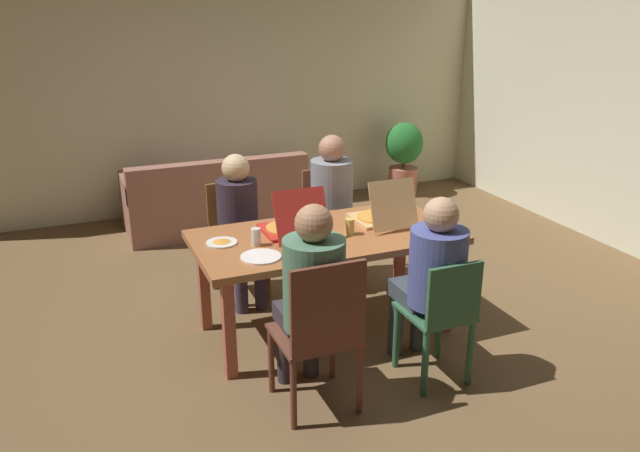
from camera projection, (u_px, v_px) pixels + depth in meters
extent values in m
plane|color=brown|center=(325.00, 329.00, 4.72)|extent=(20.00, 20.00, 0.00)
cube|color=#E9E9C2|center=(212.00, 86.00, 7.03)|extent=(6.51, 0.12, 2.73)
cube|color=silver|center=(596.00, 97.00, 6.26)|extent=(0.12, 5.41, 2.73)
cube|color=#A36035|center=(326.00, 237.00, 4.48)|extent=(1.82, 0.91, 0.05)
cube|color=#AD5441|center=(229.00, 328.00, 4.02)|extent=(0.07, 0.07, 0.69)
cube|color=#AD5441|center=(447.00, 286.00, 4.59)|extent=(0.07, 0.07, 0.69)
cube|color=#AD5441|center=(204.00, 285.00, 4.62)|extent=(0.07, 0.07, 0.69)
cube|color=#AD5441|center=(400.00, 253.00, 5.19)|extent=(0.07, 0.07, 0.69)
cylinder|color=#326242|center=(396.00, 336.00, 4.17)|extent=(0.04, 0.04, 0.44)
cylinder|color=#326242|center=(439.00, 327.00, 4.29)|extent=(0.04, 0.04, 0.44)
cylinder|color=#326242|center=(425.00, 364.00, 3.87)|extent=(0.04, 0.04, 0.44)
cylinder|color=#326242|center=(470.00, 353.00, 3.98)|extent=(0.04, 0.04, 0.44)
cube|color=#326242|center=(435.00, 312.00, 4.00)|extent=(0.38, 0.41, 0.02)
cube|color=#326242|center=(454.00, 295.00, 3.76)|extent=(0.36, 0.03, 0.38)
cylinder|color=#394149|center=(396.00, 323.00, 4.32)|extent=(0.10, 0.10, 0.46)
cylinder|color=#394149|center=(418.00, 318.00, 4.38)|extent=(0.10, 0.10, 0.46)
cube|color=#394149|center=(421.00, 292.00, 4.12)|extent=(0.32, 0.34, 0.11)
cylinder|color=#475294|center=(438.00, 267.00, 3.90)|extent=(0.35, 0.35, 0.48)
sphere|color=tan|center=(441.00, 215.00, 3.78)|extent=(0.21, 0.21, 0.21)
cylinder|color=brown|center=(358.00, 259.00, 5.39)|extent=(0.04, 0.04, 0.44)
cylinder|color=brown|center=(320.00, 265.00, 5.27)|extent=(0.04, 0.04, 0.44)
cylinder|color=brown|center=(342.00, 245.00, 5.68)|extent=(0.04, 0.04, 0.44)
cylinder|color=brown|center=(306.00, 251.00, 5.56)|extent=(0.04, 0.04, 0.44)
cube|color=brown|center=(332.00, 229.00, 5.40)|extent=(0.40, 0.39, 0.02)
cube|color=brown|center=(323.00, 195.00, 5.47)|extent=(0.38, 0.03, 0.47)
cylinder|color=#3B3B4A|center=(355.00, 264.00, 5.26)|extent=(0.10, 0.10, 0.46)
cylinder|color=#3B3B4A|center=(336.00, 268.00, 5.19)|extent=(0.10, 0.10, 0.46)
cube|color=#3B3B4A|center=(339.00, 228.00, 5.25)|extent=(0.31, 0.30, 0.11)
cylinder|color=gray|center=(332.00, 192.00, 5.28)|extent=(0.35, 0.35, 0.53)
sphere|color=#AA755A|center=(332.00, 148.00, 5.16)|extent=(0.22, 0.22, 0.22)
cylinder|color=brown|center=(268.00, 274.00, 5.10)|extent=(0.05, 0.05, 0.44)
cylinder|color=brown|center=(225.00, 281.00, 4.98)|extent=(0.05, 0.05, 0.44)
cylinder|color=brown|center=(254.00, 258.00, 5.41)|extent=(0.05, 0.05, 0.44)
cylinder|color=brown|center=(214.00, 264.00, 5.29)|extent=(0.05, 0.05, 0.44)
cube|color=brown|center=(239.00, 242.00, 5.12)|extent=(0.41, 0.42, 0.02)
cube|color=brown|center=(231.00, 208.00, 5.21)|extent=(0.39, 0.03, 0.43)
cylinder|color=#3F354E|center=(261.00, 281.00, 4.96)|extent=(0.10, 0.10, 0.46)
cylinder|color=#3F354E|center=(241.00, 284.00, 4.90)|extent=(0.10, 0.10, 0.46)
cube|color=#3F354E|center=(244.00, 242.00, 4.96)|extent=(0.29, 0.32, 0.11)
cylinder|color=#312733|center=(237.00, 208.00, 5.02)|extent=(0.32, 0.32, 0.45)
sphere|color=#D6B484|center=(236.00, 168.00, 4.91)|extent=(0.21, 0.21, 0.21)
cylinder|color=brown|center=(271.00, 360.00, 3.91)|extent=(0.04, 0.04, 0.44)
cylinder|color=brown|center=(333.00, 347.00, 4.05)|extent=(0.04, 0.04, 0.44)
cylinder|color=brown|center=(294.00, 395.00, 3.57)|extent=(0.04, 0.04, 0.44)
cylinder|color=brown|center=(360.00, 379.00, 3.71)|extent=(0.04, 0.04, 0.44)
cube|color=brown|center=(314.00, 335.00, 3.73)|extent=(0.46, 0.44, 0.02)
cube|color=brown|center=(328.00, 309.00, 3.46)|extent=(0.43, 0.03, 0.51)
cylinder|color=#362D36|center=(285.00, 348.00, 4.01)|extent=(0.10, 0.10, 0.46)
cylinder|color=#362D36|center=(311.00, 343.00, 4.08)|extent=(0.10, 0.10, 0.46)
cube|color=#362D36|center=(305.00, 315.00, 3.84)|extent=(0.32, 0.29, 0.11)
cylinder|color=#4E7960|center=(314.00, 284.00, 3.62)|extent=(0.35, 0.35, 0.53)
sphere|color=#AC7958|center=(314.00, 223.00, 3.50)|extent=(0.21, 0.21, 0.21)
cube|color=red|center=(289.00, 230.00, 4.52)|extent=(0.36, 0.36, 0.02)
cylinder|color=gold|center=(289.00, 227.00, 4.51)|extent=(0.32, 0.32, 0.01)
cube|color=red|center=(301.00, 216.00, 4.24)|extent=(0.36, 0.15, 0.34)
cube|color=tan|center=(377.00, 219.00, 4.74)|extent=(0.35, 0.35, 0.02)
cylinder|color=gold|center=(377.00, 216.00, 4.73)|extent=(0.31, 0.31, 0.01)
cube|color=tan|center=(393.00, 205.00, 4.48)|extent=(0.35, 0.12, 0.34)
cylinder|color=white|center=(261.00, 257.00, 4.07)|extent=(0.26, 0.26, 0.01)
cylinder|color=white|center=(435.00, 231.00, 4.51)|extent=(0.23, 0.23, 0.01)
cylinder|color=white|center=(222.00, 243.00, 4.30)|extent=(0.21, 0.21, 0.01)
cone|color=orange|center=(222.00, 241.00, 4.29)|extent=(0.12, 0.12, 0.02)
cylinder|color=#E5C15D|center=(350.00, 227.00, 4.44)|extent=(0.07, 0.07, 0.11)
cylinder|color=silver|center=(256.00, 237.00, 4.25)|extent=(0.06, 0.06, 0.12)
cube|color=#9C6856|center=(214.00, 207.00, 6.75)|extent=(1.80, 0.83, 0.42)
cube|color=#9C6856|center=(220.00, 179.00, 6.33)|extent=(1.80, 0.16, 0.36)
cube|color=#9C6856|center=(133.00, 187.00, 6.36)|extent=(0.20, 0.79, 0.18)
cube|color=#9C6856|center=(286.00, 171.00, 6.94)|extent=(0.20, 0.79, 0.18)
cylinder|color=#B86655|center=(403.00, 181.00, 7.84)|extent=(0.35, 0.35, 0.33)
cylinder|color=brown|center=(403.00, 163.00, 7.76)|extent=(0.05, 0.05, 0.12)
ellipsoid|color=#267330|center=(404.00, 143.00, 7.68)|extent=(0.45, 0.45, 0.49)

